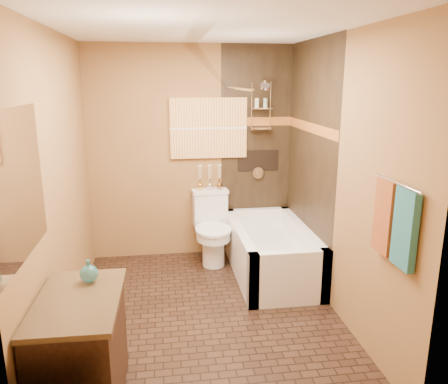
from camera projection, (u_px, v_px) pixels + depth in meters
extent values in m
plane|color=black|center=(206.00, 314.00, 4.04)|extent=(3.00, 3.00, 0.00)
cube|color=olive|center=(58.00, 187.00, 3.56)|extent=(0.02, 3.00, 2.50)
cube|color=olive|center=(338.00, 178.00, 3.89)|extent=(0.02, 3.00, 2.50)
cube|color=olive|center=(192.00, 154.00, 5.16)|extent=(2.40, 0.02, 2.50)
cube|color=olive|center=(234.00, 247.00, 2.29)|extent=(2.40, 0.02, 2.50)
plane|color=silver|center=(203.00, 27.00, 3.41)|extent=(3.00, 3.00, 0.00)
cube|color=black|center=(256.00, 152.00, 5.26)|extent=(0.85, 0.01, 2.50)
cube|color=black|center=(309.00, 163.00, 4.61)|extent=(0.01, 1.50, 2.50)
cube|color=#91471A|center=(257.00, 121.00, 5.15)|extent=(0.85, 0.01, 0.10)
cube|color=#91471A|center=(310.00, 127.00, 4.51)|extent=(0.01, 1.50, 0.10)
cube|color=black|center=(258.00, 161.00, 5.28)|extent=(0.50, 0.01, 0.25)
cylinder|color=silver|center=(262.00, 81.00, 4.92)|extent=(0.02, 0.26, 0.02)
cylinder|color=silver|center=(265.00, 86.00, 4.79)|extent=(0.11, 0.11, 0.09)
cylinder|color=silver|center=(258.00, 173.00, 5.30)|extent=(0.14, 0.02, 0.14)
cylinder|color=silver|center=(236.00, 88.00, 4.31)|extent=(0.03, 1.55, 0.03)
cylinder|color=silver|center=(397.00, 183.00, 2.83)|extent=(0.02, 0.55, 0.02)
cube|color=#216270|center=(405.00, 229.00, 2.77)|extent=(0.05, 0.22, 0.52)
cube|color=brown|center=(385.00, 217.00, 3.02)|extent=(0.05, 0.22, 0.52)
cube|color=orange|center=(209.00, 128.00, 5.09)|extent=(0.90, 0.04, 0.70)
cube|color=white|center=(18.00, 186.00, 2.54)|extent=(0.01, 1.00, 0.90)
cube|color=white|center=(289.00, 279.00, 4.13)|extent=(0.80, 0.10, 0.55)
cube|color=white|center=(257.00, 230.00, 5.47)|extent=(0.80, 0.10, 0.55)
cube|color=white|center=(240.00, 252.00, 4.75)|extent=(0.10, 1.50, 0.55)
cube|color=white|center=(302.00, 249.00, 4.85)|extent=(0.10, 1.50, 0.55)
cube|color=white|center=(271.00, 259.00, 4.82)|extent=(0.64, 1.34, 0.35)
cube|color=white|center=(210.00, 209.00, 5.25)|extent=(0.41, 0.21, 0.40)
cube|color=white|center=(210.00, 191.00, 5.19)|extent=(0.44, 0.24, 0.04)
cylinder|color=white|center=(213.00, 249.00, 5.04)|extent=(0.25, 0.25, 0.40)
cylinder|color=white|center=(213.00, 234.00, 5.00)|extent=(0.39, 0.39, 0.11)
cylinder|color=white|center=(213.00, 230.00, 4.98)|extent=(0.41, 0.41, 0.03)
cube|color=black|center=(81.00, 353.00, 2.86)|extent=(0.51, 0.82, 0.72)
cube|color=black|center=(78.00, 301.00, 2.77)|extent=(0.54, 0.87, 0.04)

